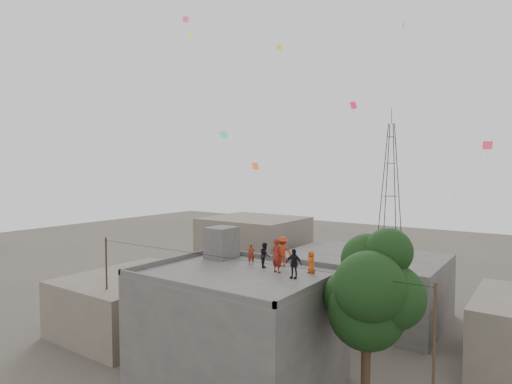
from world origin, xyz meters
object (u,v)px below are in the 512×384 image
tree (371,292)px  transmission_tower (390,189)px  person_red_adult (277,256)px  stair_head_box (222,243)px  person_dark_adult (294,264)px

tree → transmission_tower: 41.12m
transmission_tower → person_red_adult: (5.77, -38.65, -2.02)m
stair_head_box → person_dark_adult: 6.60m
stair_head_box → person_dark_adult: stair_head_box is taller
transmission_tower → person_dark_adult: bearing=-79.7°
stair_head_box → tree: tree is taller
transmission_tower → person_dark_adult: transmission_tower is taller
stair_head_box → tree: size_ratio=0.22×
stair_head_box → person_dark_adult: size_ratio=1.29×
stair_head_box → tree: 10.80m
tree → transmission_tower: (-11.37, 39.40, 2.97)m
person_red_adult → person_dark_adult: person_red_adult is taller
stair_head_box → transmission_tower: size_ratio=0.10×
stair_head_box → person_red_adult: (4.97, -1.25, -0.05)m
person_dark_adult → stair_head_box: bearing=160.8°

